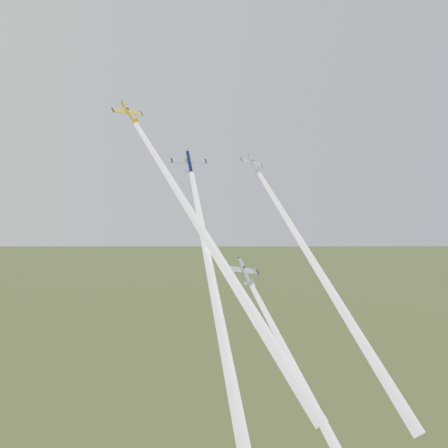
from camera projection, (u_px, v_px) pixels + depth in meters
plane_yellow at (129, 113)px, 116.94m from camera, size 9.11×7.70×6.76m
smoke_trail_yellow at (217, 255)px, 102.36m from camera, size 13.29×46.05×52.56m
plane_navy at (189, 162)px, 117.85m from camera, size 9.23×8.16×6.52m
smoke_trail_navy at (219, 316)px, 96.12m from camera, size 17.86×44.10×51.69m
plane_silver_right at (253, 164)px, 130.75m from camera, size 7.53×5.89×7.03m
smoke_trail_silver_right at (329, 288)px, 114.58m from camera, size 5.87×43.74×49.03m
plane_silver_low at (245, 272)px, 117.28m from camera, size 9.21×6.94×8.40m
smoke_trail_silver_low at (314, 406)px, 102.96m from camera, size 4.25×37.40×41.83m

